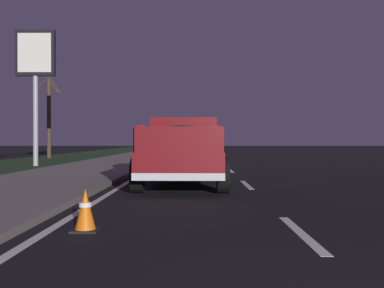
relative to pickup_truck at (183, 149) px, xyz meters
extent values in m
plane|color=black|center=(16.48, -1.75, -0.98)|extent=(144.00, 144.00, 0.00)
cube|color=slate|center=(16.48, 3.95, -0.92)|extent=(108.00, 4.00, 0.12)
cube|color=#1E3819|center=(16.48, 8.95, -0.98)|extent=(108.00, 6.00, 0.01)
cube|color=silver|center=(-6.35, -1.75, -0.98)|extent=(2.40, 0.14, 0.01)
cube|color=silver|center=(0.07, -1.75, -0.98)|extent=(2.40, 0.14, 0.01)
cube|color=silver|center=(6.01, -1.75, -0.98)|extent=(2.40, 0.14, 0.01)
cube|color=silver|center=(11.28, -1.75, -0.98)|extent=(2.40, 0.14, 0.01)
cube|color=silver|center=(18.05, -1.75, -0.98)|extent=(2.40, 0.14, 0.01)
cube|color=silver|center=(24.20, -1.75, -0.98)|extent=(2.40, 0.14, 0.01)
cube|color=silver|center=(29.54, -1.75, -0.98)|extent=(2.40, 0.14, 0.01)
cube|color=silver|center=(36.34, -1.75, -0.98)|extent=(2.40, 0.14, 0.01)
cube|color=silver|center=(43.18, -1.75, -0.98)|extent=(2.40, 0.14, 0.01)
cube|color=silver|center=(48.57, -1.75, -0.98)|extent=(2.40, 0.14, 0.01)
cube|color=silver|center=(54.49, -1.75, -0.98)|extent=(2.40, 0.14, 0.01)
cube|color=silver|center=(60.83, -1.75, -0.98)|extent=(2.40, 0.14, 0.01)
cube|color=silver|center=(67.16, -1.75, -0.98)|extent=(2.40, 0.14, 0.01)
cube|color=silver|center=(16.48, 1.65, -0.98)|extent=(108.00, 0.14, 0.01)
cube|color=maroon|center=(-0.06, 0.00, -0.31)|extent=(5.42, 2.05, 0.60)
cube|color=maroon|center=(1.13, -0.01, 0.44)|extent=(2.18, 1.86, 0.90)
cube|color=#1E2833|center=(0.08, 0.00, 0.49)|extent=(0.05, 1.44, 0.50)
cube|color=maroon|center=(-1.13, 0.95, 0.27)|extent=(3.02, 0.11, 0.56)
cube|color=maroon|center=(-1.15, -0.93, 0.27)|extent=(3.02, 0.11, 0.56)
cube|color=maroon|center=(-2.72, 0.02, 0.27)|extent=(0.10, 1.88, 0.56)
cube|color=silver|center=(-2.72, 0.02, -0.53)|extent=(0.14, 2.00, 0.16)
cube|color=red|center=(-2.70, 0.82, 0.47)|extent=(0.06, 0.14, 0.20)
cube|color=red|center=(-2.71, -0.78, 0.47)|extent=(0.06, 0.14, 0.20)
ellipsoid|color=#193823|center=(-1.14, 0.01, 0.31)|extent=(2.60, 1.54, 0.64)
sphere|color=silver|center=(-0.63, 0.36, 0.17)|extent=(0.40, 0.40, 0.40)
sphere|color=beige|center=(-1.74, -0.29, 0.15)|extent=(0.34, 0.34, 0.34)
cylinder|color=black|center=(1.73, 0.98, -0.56)|extent=(0.84, 0.28, 0.84)
cylinder|color=black|center=(1.72, -1.02, -0.56)|extent=(0.84, 0.28, 0.84)
cylinder|color=black|center=(-1.83, 1.01, -0.56)|extent=(0.84, 0.28, 0.84)
cylinder|color=black|center=(-1.85, -0.99, -0.56)|extent=(0.84, 0.28, 0.84)
cube|color=#B2B5BA|center=(11.71, -0.20, -0.35)|extent=(4.44, 1.89, 0.70)
cube|color=#1E2833|center=(11.46, -0.20, 0.28)|extent=(2.50, 1.63, 0.56)
cylinder|color=black|center=(13.23, 0.67, -0.64)|extent=(0.68, 0.22, 0.68)
cylinder|color=black|center=(13.19, -1.13, -0.64)|extent=(0.68, 0.22, 0.68)
cylinder|color=black|center=(10.24, 0.73, -0.64)|extent=(0.68, 0.22, 0.68)
cylinder|color=black|center=(10.20, -1.07, -0.64)|extent=(0.68, 0.22, 0.68)
cube|color=red|center=(9.57, -0.16, -0.30)|extent=(0.11, 1.51, 0.10)
cube|color=maroon|center=(21.69, -0.05, -0.35)|extent=(4.41, 1.82, 0.70)
cube|color=#1E2833|center=(21.44, -0.05, 0.28)|extent=(2.47, 1.60, 0.56)
cylinder|color=black|center=(23.19, 0.84, -0.64)|extent=(0.68, 0.22, 0.68)
cylinder|color=black|center=(23.18, -0.96, -0.64)|extent=(0.68, 0.22, 0.68)
cylinder|color=black|center=(20.20, 0.86, -0.64)|extent=(0.68, 0.22, 0.68)
cylinder|color=black|center=(20.19, -0.94, -0.64)|extent=(0.68, 0.22, 0.68)
cube|color=red|center=(19.54, -0.04, -0.30)|extent=(0.09, 1.51, 0.10)
cube|color=#9E845B|center=(28.99, -0.24, -0.35)|extent=(4.44, 1.90, 0.70)
cube|color=#1E2833|center=(28.74, -0.24, 0.28)|extent=(2.50, 1.64, 0.56)
cylinder|color=black|center=(30.46, 0.70, -0.64)|extent=(0.68, 0.22, 0.68)
cylinder|color=black|center=(30.51, -1.10, -0.64)|extent=(0.68, 0.22, 0.68)
cylinder|color=black|center=(27.47, 0.63, -0.64)|extent=(0.68, 0.22, 0.68)
cylinder|color=black|center=(27.51, -1.17, -0.64)|extent=(0.68, 0.22, 0.68)
cube|color=red|center=(26.84, -0.29, -0.30)|extent=(0.12, 1.51, 0.10)
cylinder|color=#99999E|center=(9.15, 7.39, 2.28)|extent=(0.24, 0.24, 6.53)
cube|color=black|center=(9.15, 7.39, 4.45)|extent=(0.24, 1.90, 2.20)
cube|color=silver|center=(9.02, 7.39, 4.45)|extent=(0.04, 1.60, 1.87)
cylinder|color=#423323|center=(18.25, 9.76, 1.73)|extent=(0.28, 0.28, 5.42)
cylinder|color=#423323|center=(18.22, 9.42, 3.89)|extent=(0.15, 0.76, 0.90)
cylinder|color=#423323|center=(18.48, 9.43, 4.06)|extent=(0.53, 0.76, 1.18)
cylinder|color=#423323|center=(18.37, 10.36, 4.08)|extent=(0.29, 1.28, 1.22)
cube|color=black|center=(-6.25, 1.14, -0.97)|extent=(0.36, 0.36, 0.03)
cone|color=orange|center=(-6.25, 1.14, -0.68)|extent=(0.28, 0.28, 0.55)
cylinder|color=white|center=(-6.25, 1.14, -0.62)|extent=(0.17, 0.17, 0.06)
camera|label=1|loc=(-12.28, -0.37, 0.25)|focal=41.85mm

